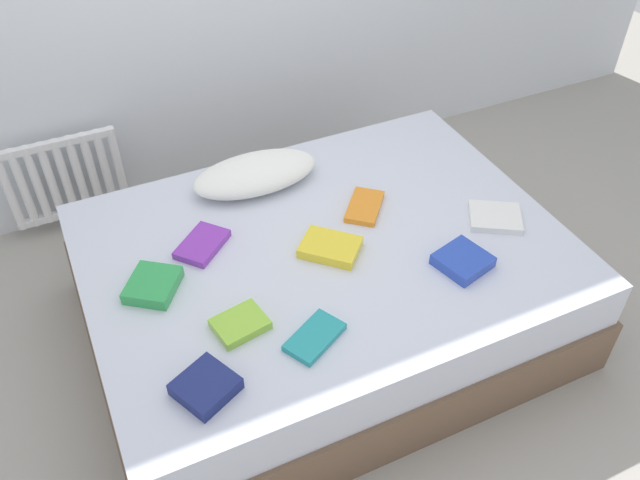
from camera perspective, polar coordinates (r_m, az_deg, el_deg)
ground_plane at (r=3.09m, az=0.40°, el=-7.22°), size 8.00×8.00×0.00m
bed at (r=2.90m, az=0.42°, el=-4.02°), size 2.00×1.50×0.50m
radiator at (r=3.63m, az=-21.26°, el=4.99°), size 0.59×0.04×0.47m
pillow at (r=3.02m, az=-5.65°, el=5.76°), size 0.58×0.30×0.12m
textbook_lime at (r=2.42m, az=-6.96°, el=-7.26°), size 0.21×0.18×0.03m
textbook_blue at (r=2.68m, az=12.31°, el=-1.77°), size 0.23×0.23×0.05m
textbook_orange at (r=2.90m, az=3.90°, el=2.92°), size 0.25×0.26×0.03m
textbook_purple at (r=2.74m, az=-10.20°, el=-0.37°), size 0.27×0.26×0.03m
textbook_white at (r=2.93m, az=14.98°, el=1.93°), size 0.28×0.27×0.03m
textbook_yellow at (r=2.68m, az=0.95°, el=-0.62°), size 0.29×0.29×0.04m
textbook_teal at (r=2.36m, az=-0.47°, el=-8.43°), size 0.26×0.22×0.03m
textbook_navy at (r=2.25m, az=-9.90°, el=-12.43°), size 0.24×0.24×0.05m
textbook_green at (r=2.60m, az=-14.32°, el=-3.81°), size 0.26×0.27×0.05m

